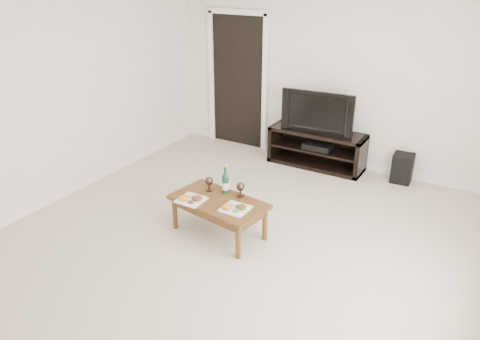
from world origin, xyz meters
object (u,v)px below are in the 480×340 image
(television, at_px, (319,111))
(media_console, at_px, (317,148))
(coffee_table, at_px, (219,217))
(subwoofer, at_px, (402,168))

(television, bearing_deg, media_console, 0.00)
(media_console, relative_size, coffee_table, 1.33)
(coffee_table, bearing_deg, media_console, 84.86)
(television, distance_m, subwoofer, 1.38)
(subwoofer, relative_size, coffee_table, 0.38)
(media_console, height_order, subwoofer, media_console)
(media_console, distance_m, coffee_table, 2.32)
(media_console, distance_m, subwoofer, 1.22)
(media_console, relative_size, television, 1.34)
(media_console, bearing_deg, subwoofer, 4.38)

